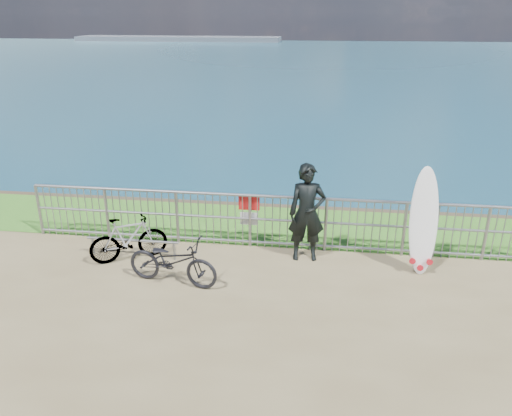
# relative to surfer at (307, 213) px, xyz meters

# --- Properties ---
(grass_strip) EXTENTS (120.00, 120.00, 0.00)m
(grass_strip) POSITION_rel_surfer_xyz_m (-0.64, 1.48, -0.93)
(grass_strip) COLOR #327520
(grass_strip) RESTS_ON ground
(seascape) EXTENTS (260.00, 260.00, 5.00)m
(seascape) POSITION_rel_surfer_xyz_m (-44.39, 146.27, -4.98)
(seascape) COLOR brown
(seascape) RESTS_ON ground
(railing) EXTENTS (10.06, 0.10, 1.13)m
(railing) POSITION_rel_surfer_xyz_m (-0.62, 0.38, -0.36)
(railing) COLOR gray
(railing) RESTS_ON ground
(surfer) EXTENTS (0.74, 0.54, 1.89)m
(surfer) POSITION_rel_surfer_xyz_m (0.00, 0.00, 0.00)
(surfer) COLOR black
(surfer) RESTS_ON ground
(surfboard) EXTENTS (0.55, 0.49, 1.96)m
(surfboard) POSITION_rel_surfer_xyz_m (2.08, -0.20, -0.04)
(surfboard) COLOR white
(surfboard) RESTS_ON ground
(bicycle_near) EXTENTS (1.73, 0.86, 0.87)m
(bicycle_near) POSITION_rel_surfer_xyz_m (-2.25, -1.28, -0.51)
(bicycle_near) COLOR black
(bicycle_near) RESTS_ON ground
(bicycle_far) EXTENTS (1.48, 1.10, 0.88)m
(bicycle_far) POSITION_rel_surfer_xyz_m (-3.34, -0.52, -0.50)
(bicycle_far) COLOR black
(bicycle_far) RESTS_ON ground
(bike_rack) EXTENTS (1.84, 0.05, 0.38)m
(bike_rack) POSITION_rel_surfer_xyz_m (-3.31, -0.40, -0.63)
(bike_rack) COLOR gray
(bike_rack) RESTS_ON ground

